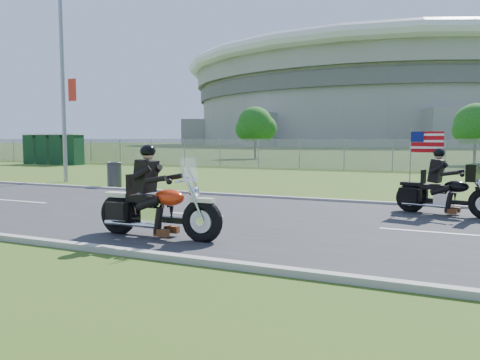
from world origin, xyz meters
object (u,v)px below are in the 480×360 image
at_px(porta_toilet_c, 46,150).
at_px(trash_can, 114,175).
at_px(porta_toilet_b, 60,150).
at_px(streetlight, 66,59).
at_px(motorcycle_follow, 446,193).
at_px(porta_toilet_a, 74,150).
at_px(porta_toilet_d, 33,150).
at_px(motorcycle_lead, 157,209).

relative_size(porta_toilet_c, trash_can, 2.29).
bearing_deg(porta_toilet_c, porta_toilet_b, 0.00).
distance_m(streetlight, motorcycle_follow, 17.32).
bearing_deg(streetlight, porta_toilet_b, 136.65).
height_order(streetlight, porta_toilet_c, streetlight).
height_order(porta_toilet_a, porta_toilet_d, same).
bearing_deg(porta_toilet_d, streetlight, -37.17).
xyz_separation_m(porta_toilet_b, motorcycle_lead, (22.38, -19.74, -0.56)).
bearing_deg(streetlight, motorcycle_lead, -39.26).
bearing_deg(porta_toilet_c, trash_can, -36.15).
distance_m(streetlight, motorcycle_lead, 15.03).
bearing_deg(motorcycle_lead, porta_toilet_b, 138.21).
relative_size(porta_toilet_a, porta_toilet_c, 1.00).
bearing_deg(motorcycle_follow, porta_toilet_a, 165.52).
bearing_deg(streetlight, trash_can, -18.77).
xyz_separation_m(streetlight, porta_toilet_d, (-14.22, 10.78, -4.49)).
xyz_separation_m(motorcycle_lead, trash_can, (-7.33, 7.72, -0.09)).
bearing_deg(porta_toilet_b, porta_toilet_d, 180.00).
xyz_separation_m(porta_toilet_a, trash_can, (13.64, -12.01, -0.65)).
xyz_separation_m(porta_toilet_b, motorcycle_follow, (27.59, -14.40, -0.55)).
relative_size(porta_toilet_b, trash_can, 2.29).
relative_size(porta_toilet_c, motorcycle_lead, 0.82).
distance_m(porta_toilet_b, motorcycle_lead, 29.84).
bearing_deg(streetlight, porta_toilet_c, 139.94).
relative_size(porta_toilet_a, motorcycle_lead, 0.82).
height_order(porta_toilet_b, motorcycle_lead, porta_toilet_b).
bearing_deg(motorcycle_follow, trash_can, -176.46).
relative_size(porta_toilet_a, motorcycle_follow, 0.90).
distance_m(porta_toilet_c, motorcycle_follow, 32.37).
bearing_deg(trash_can, porta_toilet_a, 138.64).
relative_size(motorcycle_lead, motorcycle_follow, 1.09).
bearing_deg(porta_toilet_c, porta_toilet_a, 0.00).
xyz_separation_m(streetlight, porta_toilet_b, (-11.42, 10.78, -4.49)).
xyz_separation_m(porta_toilet_d, motorcycle_lead, (25.18, -19.74, -0.56)).
bearing_deg(trash_can, streetlight, 161.23).
bearing_deg(porta_toilet_d, porta_toilet_b, 0.00).
height_order(porta_toilet_b, motorcycle_follow, porta_toilet_b).
bearing_deg(porta_toilet_a, porta_toilet_b, 180.00).
xyz_separation_m(porta_toilet_a, motorcycle_lead, (20.98, -19.74, -0.56)).
xyz_separation_m(porta_toilet_c, motorcycle_follow, (28.99, -14.40, -0.55)).
bearing_deg(trash_can, porta_toilet_d, 146.05).
distance_m(porta_toilet_a, porta_toilet_d, 4.20).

